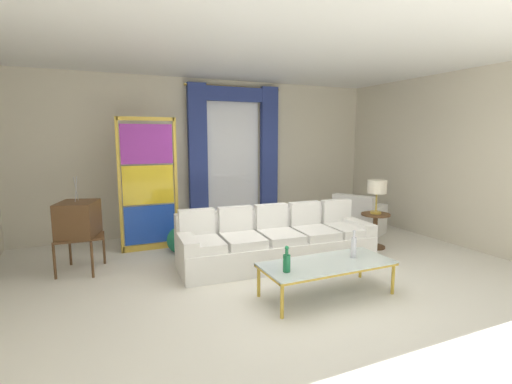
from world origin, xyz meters
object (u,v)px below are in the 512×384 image
couch_white_long (275,242)px  bottle_crystal_tall (287,262)px  table_lamp_brass (377,188)px  peacock_figurine (182,241)px  round_side_table (375,227)px  stained_glass_divider (149,187)px  coffee_table (327,265)px  armchair_white (358,220)px  bottle_blue_decanter (354,246)px  vintage_tv (78,221)px

couch_white_long → bottle_crystal_tall: couch_white_long is taller
table_lamp_brass → couch_white_long: bearing=178.6°
bottle_crystal_tall → peacock_figurine: (-0.63, 2.37, -0.31)m
couch_white_long → round_side_table: size_ratio=4.98×
stained_glass_divider → coffee_table: bearing=-59.0°
armchair_white → peacock_figurine: armchair_white is taller
bottle_blue_decanter → stained_glass_divider: size_ratio=0.16×
vintage_tv → armchair_white: (4.90, 0.03, -0.44)m
coffee_table → peacock_figurine: bearing=118.0°
coffee_table → stained_glass_divider: stained_glass_divider is taller
bottle_crystal_tall → armchair_white: armchair_white is taller
couch_white_long → stained_glass_divider: 2.28m
couch_white_long → armchair_white: couch_white_long is taller
vintage_tv → peacock_figurine: bearing=7.6°
couch_white_long → table_lamp_brass: size_ratio=5.20×
round_side_table → table_lamp_brass: 0.67m
couch_white_long → peacock_figurine: 1.54m
table_lamp_brass → bottle_blue_decanter: bearing=-139.2°
bottle_crystal_tall → vintage_tv: vintage_tv is taller
coffee_table → round_side_table: 2.28m
bottle_blue_decanter → vintage_tv: bearing=146.2°
vintage_tv → peacock_figurine: size_ratio=2.24×
couch_white_long → round_side_table: couch_white_long is taller
coffee_table → bottle_crystal_tall: bearing=-172.4°
vintage_tv → round_side_table: 4.66m
round_side_table → peacock_figurine: bearing=162.1°
bottle_crystal_tall → coffee_table: bearing=7.6°
vintage_tv → armchair_white: 4.92m
coffee_table → bottle_blue_decanter: size_ratio=4.59×
coffee_table → armchair_white: armchair_white is taller
coffee_table → table_lamp_brass: bearing=34.5°
armchair_white → round_side_table: 0.89m
stained_glass_divider → table_lamp_brass: stained_glass_divider is taller
table_lamp_brass → armchair_white: bearing=68.6°
couch_white_long → vintage_tv: bearing=164.3°
peacock_figurine → stained_glass_divider: bearing=133.5°
bottle_blue_decanter → vintage_tv: size_ratio=0.26×
stained_glass_divider → round_side_table: bearing=-22.3°
bottle_crystal_tall → vintage_tv: size_ratio=0.22×
bottle_blue_decanter → peacock_figurine: 2.81m
bottle_crystal_tall → round_side_table: size_ratio=0.50×
coffee_table → vintage_tv: (-2.70, 2.09, 0.35)m
stained_glass_divider → round_side_table: 3.87m
bottle_blue_decanter → armchair_white: 2.78m
bottle_crystal_tall → table_lamp_brass: bearing=29.1°
peacock_figurine → table_lamp_brass: (3.09, -1.00, 0.81)m
bottle_blue_decanter → table_lamp_brass: table_lamp_brass is taller
bottle_blue_decanter → stained_glass_divider: bearing=127.0°
bottle_blue_decanter → armchair_white: (1.80, 2.10, -0.26)m
armchair_white → table_lamp_brass: table_lamp_brass is taller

